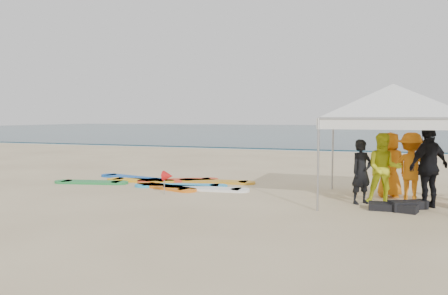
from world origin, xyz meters
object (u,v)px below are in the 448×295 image
canopy_tent (393,84)px  marker_pennant (168,176)px  person_orange_b (390,165)px  surfboard_spread (164,183)px  person_yellow (384,168)px  person_black_b (429,167)px  person_orange_a (411,168)px  person_black_a (361,172)px

canopy_tent → marker_pennant: 6.17m
person_orange_b → surfboard_spread: bearing=-19.0°
marker_pennant → surfboard_spread: size_ratio=0.11×
person_yellow → canopy_tent: 2.03m
marker_pennant → surfboard_spread: (-0.97, 1.58, -0.46)m
person_black_b → person_orange_a: bearing=-98.0°
person_orange_b → person_orange_a: bearing=106.0°
canopy_tent → marker_pennant: size_ratio=6.85×
person_black_a → surfboard_spread: size_ratio=0.26×
person_black_b → person_yellow: bearing=-54.2°
person_black_a → person_yellow: size_ratio=0.91×
person_orange_b → marker_pennant: bearing=-3.3°
person_black_b → surfboard_spread: (-7.40, 1.16, -0.91)m
person_yellow → person_black_b: 0.98m
person_yellow → person_orange_a: (0.62, 0.30, 0.00)m
person_orange_a → person_black_b: 0.60m
person_yellow → canopy_tent: (0.16, 0.19, 2.02)m
person_yellow → person_black_a: bearing=-163.5°
person_orange_a → marker_pennant: 6.17m
person_black_a → person_black_b: (1.46, 0.01, 0.17)m
person_yellow → person_orange_b: person_yellow is taller
person_black_a → person_orange_a: bearing=-19.8°
person_orange_b → canopy_tent: bearing=72.1°
person_yellow → marker_pennant: size_ratio=2.67×
person_black_a → surfboard_spread: bearing=124.9°
person_black_b → person_orange_b: 1.42m
person_black_b → surfboard_spread: bearing=-51.9°
person_orange_a → surfboard_spread: 7.14m
person_yellow → person_black_b: bearing=-16.6°
person_black_a → person_orange_b: bearing=16.9°
person_orange_a → surfboard_spread: bearing=-2.5°
person_black_a → person_yellow: 0.55m
person_orange_b → person_black_a: bearing=41.9°
person_orange_a → person_black_b: (0.34, -0.49, 0.09)m
surfboard_spread → person_orange_b: bearing=0.0°
canopy_tent → marker_pennant: bearing=-171.9°
person_black_b → canopy_tent: 2.12m
person_orange_a → canopy_tent: 2.07m
person_black_b → canopy_tent: bearing=-68.4°
person_orange_a → person_black_b: bearing=127.9°
person_orange_a → marker_pennant: bearing=11.4°
person_black_a → person_black_b: 1.47m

